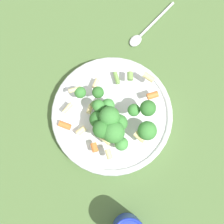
# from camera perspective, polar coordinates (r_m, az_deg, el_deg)

# --- Properties ---
(ground_plane) EXTENTS (3.00, 3.00, 0.00)m
(ground_plane) POSITION_cam_1_polar(r_m,az_deg,el_deg) (0.75, 0.00, -0.93)
(ground_plane) COLOR #4C6B38
(bowl) EXTENTS (0.28, 0.28, 0.04)m
(bowl) POSITION_cam_1_polar(r_m,az_deg,el_deg) (0.73, 0.00, -0.58)
(bowl) COLOR silver
(bowl) RESTS_ON ground_plane
(pasta_salad) EXTENTS (0.19, 0.24, 0.09)m
(pasta_salad) POSITION_cam_1_polar(r_m,az_deg,el_deg) (0.66, 0.59, -1.56)
(pasta_salad) COLOR #8CB766
(pasta_salad) RESTS_ON bowl
(spoon) EXTENTS (0.10, 0.15, 0.01)m
(spoon) POSITION_cam_1_polar(r_m,az_deg,el_deg) (0.83, 5.93, 14.37)
(spoon) COLOR silver
(spoon) RESTS_ON ground_plane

